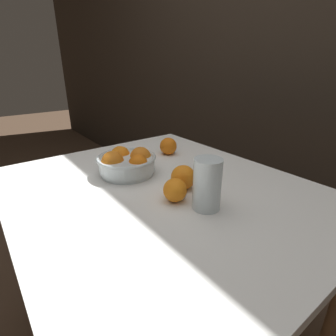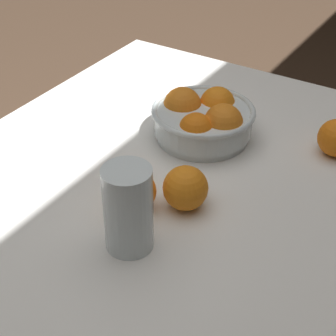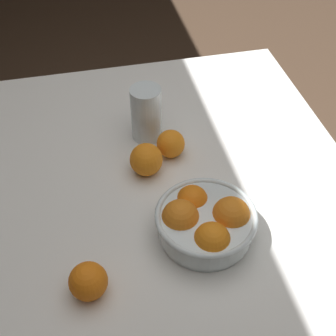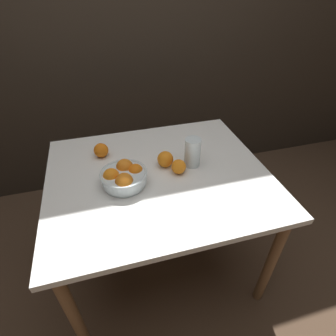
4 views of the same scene
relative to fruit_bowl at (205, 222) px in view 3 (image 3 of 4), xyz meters
name	(u,v)px [view 3 (image 3 of 4)]	position (x,y,z in m)	size (l,w,h in m)	color
ground_plane	(171,322)	(0.17, 0.03, -0.76)	(12.00, 12.00, 0.00)	#4C3828
dining_table	(172,204)	(0.17, 0.03, -0.13)	(1.08, 0.91, 0.71)	white
fruit_bowl	(205,222)	(0.00, 0.00, 0.00)	(0.22, 0.22, 0.10)	silver
juice_glass	(146,115)	(0.35, 0.06, 0.02)	(0.08, 0.08, 0.15)	#F4A314
orange_loose_near_bowl	(88,281)	(-0.09, 0.26, -0.01)	(0.08, 0.08, 0.08)	orange
orange_loose_front	(146,160)	(0.22, 0.09, 0.00)	(0.08, 0.08, 0.08)	orange
orange_loose_aside	(171,144)	(0.27, 0.01, -0.01)	(0.07, 0.07, 0.07)	orange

